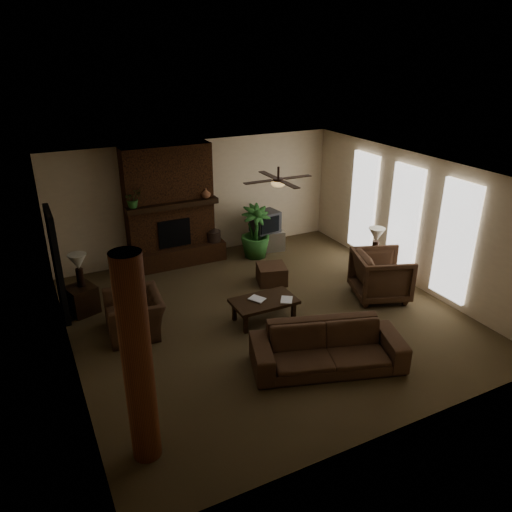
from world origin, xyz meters
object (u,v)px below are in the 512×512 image
coffee_table (264,303)px  side_table_right (372,266)px  tv_stand (266,240)px  ottoman (272,274)px  floor_plant (255,243)px  lamp_right (376,237)px  lamp_left (78,264)px  armchair_left (134,308)px  armchair_right (381,273)px  floor_vase (214,242)px  log_column (137,362)px  side_table_left (82,300)px  sofa (328,341)px

coffee_table → side_table_right: size_ratio=2.18×
tv_stand → ottoman: bearing=-101.9°
floor_plant → lamp_right: lamp_right is taller
floor_plant → lamp_left: 4.33m
lamp_right → coffee_table: bearing=-170.5°
armchair_left → floor_plant: armchair_left is taller
armchair_right → lamp_right: size_ratio=1.65×
armchair_left → side_table_right: size_ratio=2.01×
armchair_right → floor_vase: (-2.30, 3.39, -0.10)m
armchair_right → coffee_table: bearing=104.5°
side_table_right → log_column: bearing=-154.2°
coffee_table → floor_plant: floor_plant is taller
armchair_right → lamp_left: size_ratio=1.65×
side_table_left → lamp_left: 0.73m
log_column → ottoman: (3.74, 3.62, -1.20)m
lamp_left → side_table_right: (5.98, -1.33, -0.73)m
coffee_table → sofa: bearing=-82.0°
log_column → side_table_right: 6.60m
tv_stand → armchair_left: bearing=-136.4°
log_column → side_table_left: size_ratio=5.09×
ottoman → floor_plant: (0.32, 1.45, 0.16)m
tv_stand → side_table_right: (1.34, -2.51, 0.03)m
floor_plant → side_table_right: 2.87m
tv_stand → lamp_right: lamp_right is taller
tv_stand → lamp_left: size_ratio=1.31×
lamp_left → armchair_left: bearing=-59.7°
coffee_table → floor_vase: size_ratio=1.56×
tv_stand → lamp_left: bearing=-153.5°
sofa → tv_stand: (1.42, 4.81, -0.22)m
sofa → lamp_left: 4.89m
ottoman → tv_stand: bearing=65.8°
side_table_left → armchair_left: bearing=-57.2°
log_column → tv_stand: (4.51, 5.34, -1.15)m
armchair_left → tv_stand: armchair_left is taller
side_table_left → coffee_table: bearing=-31.4°
floor_plant → tv_stand: bearing=31.4°
ottoman → side_table_left: size_ratio=1.09×
lamp_left → ottoman: bearing=-8.0°
log_column → lamp_right: log_column is taller
log_column → lamp_left: (-0.12, 4.16, -0.40)m
floor_vase → armchair_right: bearing=-55.9°
floor_vase → side_table_left: 3.54m
lamp_left → lamp_right: 6.12m
tv_stand → side_table_left: 4.84m
coffee_table → lamp_left: lamp_left is taller
lamp_left → lamp_right: bearing=-13.1°
sofa → armchair_right: (2.32, 1.50, 0.06)m
side_table_left → lamp_left: size_ratio=0.85×
coffee_table → side_table_right: (3.00, 0.56, -0.10)m
sofa → tv_stand: size_ratio=2.85×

